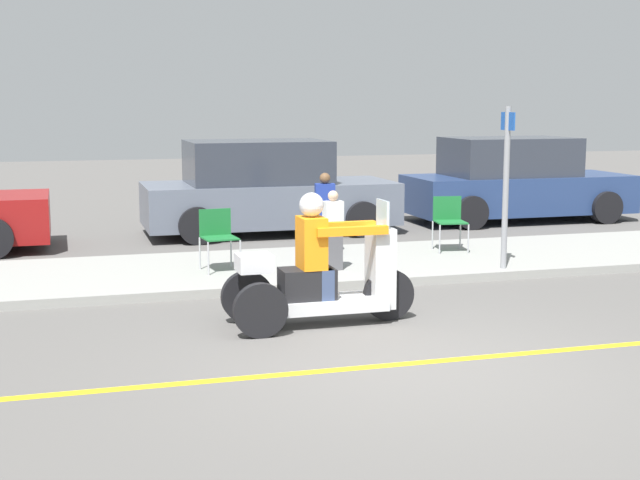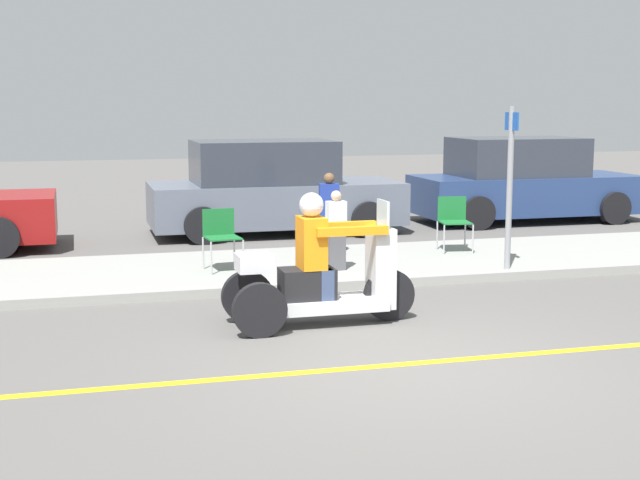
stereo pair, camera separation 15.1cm
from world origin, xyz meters
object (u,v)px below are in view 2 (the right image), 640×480
(parked_car_lot_left, at_px, (523,183))
(street_sign, at_px, (510,181))
(folding_chair_curbside, at_px, (454,218))
(spectator_near_curb, at_px, (336,232))
(parked_car_lot_right, at_px, (272,190))
(motorcycle_trike, at_px, (321,278))
(spectator_end_of_line, at_px, (329,215))
(folding_chair_set_back, at_px, (221,233))

(parked_car_lot_left, xyz_separation_m, street_sign, (-2.96, -5.16, 0.54))
(folding_chair_curbside, xyz_separation_m, parked_car_lot_left, (3.06, 3.57, 0.15))
(spectator_near_curb, height_order, parked_car_lot_left, parked_car_lot_left)
(spectator_near_curb, bearing_deg, parked_car_lot_right, 89.20)
(parked_car_lot_right, bearing_deg, parked_car_lot_left, 2.99)
(folding_chair_curbside, distance_m, parked_car_lot_left, 4.71)
(parked_car_lot_right, distance_m, parked_car_lot_left, 5.19)
(folding_chair_curbside, bearing_deg, motorcycle_trike, -131.67)
(spectator_near_curb, bearing_deg, spectator_end_of_line, 78.37)
(folding_chair_set_back, distance_m, parked_car_lot_right, 4.20)
(parked_car_lot_right, relative_size, parked_car_lot_left, 1.01)
(motorcycle_trike, relative_size, folding_chair_set_back, 2.54)
(folding_chair_set_back, height_order, parked_car_lot_left, parked_car_lot_left)
(folding_chair_set_back, distance_m, street_sign, 3.96)
(spectator_end_of_line, distance_m, parked_car_lot_left, 6.02)
(parked_car_lot_right, xyz_separation_m, street_sign, (2.22, -4.89, 0.53))
(spectator_near_curb, relative_size, folding_chair_set_back, 1.32)
(folding_chair_set_back, relative_size, parked_car_lot_left, 0.18)
(folding_chair_set_back, bearing_deg, folding_chair_curbside, 9.22)
(parked_car_lot_left, distance_m, street_sign, 5.97)
(parked_car_lot_right, distance_m, street_sign, 5.39)
(spectator_near_curb, distance_m, folding_chair_set_back, 1.56)
(motorcycle_trike, bearing_deg, folding_chair_curbside, 48.33)
(spectator_end_of_line, relative_size, folding_chair_set_back, 1.49)
(spectator_end_of_line, bearing_deg, street_sign, -41.40)
(spectator_near_curb, distance_m, folding_chair_curbside, 2.41)
(motorcycle_trike, relative_size, spectator_near_curb, 1.93)
(spectator_near_curb, height_order, folding_chair_set_back, spectator_near_curb)
(parked_car_lot_right, height_order, parked_car_lot_left, parked_car_lot_right)
(motorcycle_trike, bearing_deg, parked_car_lot_left, 48.85)
(folding_chair_curbside, distance_m, street_sign, 1.73)
(spectator_end_of_line, xyz_separation_m, street_sign, (2.02, -1.78, 0.61))
(parked_car_lot_left, bearing_deg, parked_car_lot_right, -177.01)
(folding_chair_curbside, xyz_separation_m, folding_chair_set_back, (-3.67, -0.60, 0.00))
(motorcycle_trike, distance_m, parked_car_lot_right, 6.79)
(spectator_near_curb, distance_m, street_sign, 2.44)
(spectator_near_curb, relative_size, street_sign, 0.49)
(parked_car_lot_left, height_order, street_sign, street_sign)
(motorcycle_trike, bearing_deg, spectator_near_curb, 69.92)
(folding_chair_set_back, xyz_separation_m, parked_car_lot_right, (1.56, 3.90, 0.16))
(folding_chair_curbside, bearing_deg, parked_car_lot_left, 49.36)
(spectator_near_curb, xyz_separation_m, folding_chair_curbside, (2.18, 1.04, -0.02))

